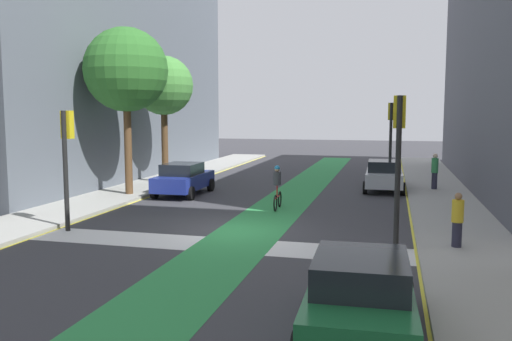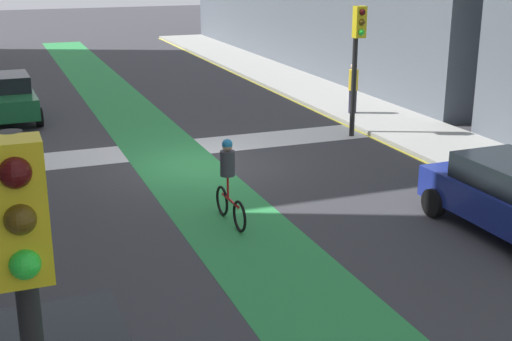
% 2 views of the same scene
% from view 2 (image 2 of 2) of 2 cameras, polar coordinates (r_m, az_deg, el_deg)
% --- Properties ---
extents(ground_plane, '(120.00, 120.00, 0.00)m').
position_cam_2_polar(ground_plane, '(19.33, -4.49, 0.37)').
color(ground_plane, '#38383D').
extents(bike_lane_paint, '(2.40, 60.00, 0.01)m').
position_cam_2_polar(bike_lane_paint, '(19.17, -6.17, 0.20)').
color(bike_lane_paint, '#2D8C47').
rests_on(bike_lane_paint, ground_plane).
extents(crosswalk_band, '(12.00, 1.80, 0.01)m').
position_cam_2_polar(crosswalk_band, '(21.18, -6.05, 1.86)').
color(crosswalk_band, silver).
rests_on(crosswalk_band, ground_plane).
extents(sidewalk_left, '(3.00, 60.00, 0.15)m').
position_cam_2_polar(sidewalk_left, '(22.51, 14.12, 2.55)').
color(sidewalk_left, '#9E9E99').
rests_on(sidewalk_left, ground_plane).
extents(curb_stripe_left, '(0.16, 60.00, 0.01)m').
position_cam_2_polar(curb_stripe_left, '(21.72, 10.86, 2.04)').
color(curb_stripe_left, yellow).
rests_on(curb_stripe_left, ground_plane).
extents(traffic_signal_near_left, '(0.35, 0.52, 4.10)m').
position_cam_2_polar(traffic_signal_near_left, '(22.04, 8.28, 10.02)').
color(traffic_signal_near_left, black).
rests_on(traffic_signal_near_left, ground_plane).
extents(traffic_signal_far_right, '(0.35, 0.52, 4.55)m').
position_cam_2_polar(traffic_signal_far_right, '(5.09, -17.87, -12.40)').
color(traffic_signal_far_right, black).
rests_on(traffic_signal_far_right, ground_plane).
extents(car_green_right_near, '(2.13, 4.25, 1.57)m').
position_cam_2_polar(car_green_right_near, '(26.08, -19.72, 5.68)').
color(car_green_right_near, '#196033').
rests_on(car_green_right_near, ground_plane).
extents(cyclist_in_lane, '(0.32, 1.73, 1.86)m').
position_cam_2_polar(cyclist_in_lane, '(15.00, -2.24, -0.74)').
color(cyclist_in_lane, black).
rests_on(cyclist_in_lane, ground_plane).
extents(pedestrian_sidewalk_left_a, '(0.34, 0.34, 1.79)m').
position_cam_2_polar(pedestrian_sidewalk_left_a, '(25.14, 7.95, 6.74)').
color(pedestrian_sidewalk_left_a, '#262638').
rests_on(pedestrian_sidewalk_left_a, sidewalk_left).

